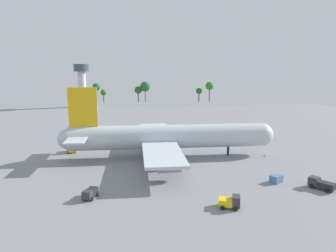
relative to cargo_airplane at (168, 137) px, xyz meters
name	(u,v)px	position (x,y,z in m)	size (l,w,h in m)	color
ground_plane	(168,157)	(0.07, 0.00, -5.86)	(247.51, 247.51, 0.00)	gray
cargo_airplane	(168,137)	(0.00, 0.00, 0.00)	(61.88, 51.05, 20.16)	silver
maintenance_van	(230,202)	(7.91, -34.26, -4.72)	(4.30, 3.55, 2.34)	#333338
fuel_truck	(71,148)	(-28.74, 8.00, -4.64)	(3.01, 4.37, 2.45)	yellow
catering_truck	(90,193)	(-18.26, -27.22, -4.82)	(3.05, 4.21, 1.94)	#333338
cargo_loader	(321,184)	(29.69, -27.56, -4.69)	(4.69, 5.39, 2.25)	#333338
cargo_container_fore	(276,179)	(21.99, -22.93, -5.02)	(3.20, 2.99, 1.68)	#4C729E
safety_cone_nose	(264,155)	(27.91, -2.83, -5.50)	(0.51, 0.51, 0.73)	orange
safety_cone_tail	(69,160)	(-27.78, -0.96, -5.54)	(0.45, 0.45, 0.64)	orange
control_tower	(82,80)	(-43.79, 124.21, 11.75)	(9.68, 9.68, 28.09)	silver
tree_line_backdrop	(152,88)	(3.76, 150.02, 4.83)	(92.25, 7.55, 15.57)	#51381E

